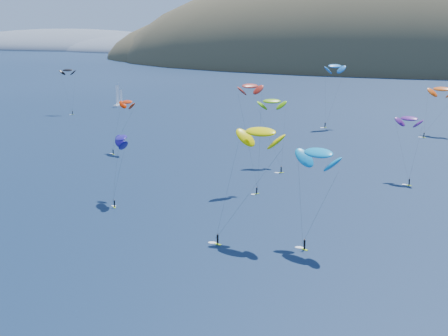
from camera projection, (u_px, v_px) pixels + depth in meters
island at (437, 76)px, 578.94m from camera, size 730.00×300.00×210.00m
headland at (84, 50)px, 899.28m from camera, size 460.00×250.00×60.00m
sailboat at (119, 104)px, 308.62m from camera, size 9.30×8.10×11.79m
kitesurfer_1 at (127, 102)px, 202.46m from camera, size 8.18×10.70×18.23m
kitesurfer_2 at (261, 132)px, 122.42m from camera, size 12.59×13.30×24.02m
kitesurfer_3 at (272, 101)px, 184.95m from camera, size 11.32×15.59×21.03m
kitesurfer_4 at (335, 66)px, 247.69m from camera, size 9.93×11.33×26.78m
kitesurfer_5 at (318, 153)px, 118.40m from camera, size 11.39×10.41×20.80m
kitesurfer_6 at (409, 119)px, 167.54m from camera, size 8.20×11.54×18.53m
kitesurfer_9 at (250, 86)px, 158.03m from camera, size 8.42×12.37×28.06m
kitesurfer_10 at (121, 138)px, 149.15m from camera, size 8.13×13.36×17.21m
kitesurfer_11 at (442, 89)px, 232.75m from camera, size 11.52×15.45×19.73m
kitesurfer_12 at (68, 70)px, 283.09m from camera, size 8.68×7.39×21.52m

